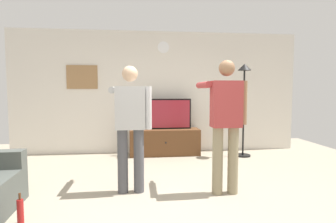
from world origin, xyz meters
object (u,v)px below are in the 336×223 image
object	(u,v)px
wall_clock	(163,47)
floor_lamp	(244,90)
television	(164,114)
framed_picture	(82,77)
person_standing_nearer_lamp	(130,122)
person_standing_nearer_couch	(226,119)
beverage_bottle	(20,211)
tv_stand	(165,142)

from	to	relation	value
wall_clock	floor_lamp	world-z (taller)	wall_clock
television	framed_picture	distance (m)	1.95
framed_picture	wall_clock	bearing A→B (deg)	-0.16
wall_clock	floor_lamp	size ratio (longest dim) A/B	0.13
wall_clock	floor_lamp	distance (m)	1.99
person_standing_nearer_lamp	person_standing_nearer_couch	bearing A→B (deg)	-8.43
floor_lamp	beverage_bottle	world-z (taller)	floor_lamp
person_standing_nearer_couch	beverage_bottle	size ratio (longest dim) A/B	5.42
floor_lamp	tv_stand	bearing A→B (deg)	169.46
television	person_standing_nearer_couch	xyz separation A→B (m)	(0.59, -2.34, 0.13)
television	framed_picture	xyz separation A→B (m)	(-1.77, 0.25, 0.80)
television	wall_clock	bearing A→B (deg)	90.00
television	wall_clock	xyz separation A→B (m)	(0.00, 0.24, 1.46)
television	framed_picture	world-z (taller)	framed_picture
tv_stand	beverage_bottle	distance (m)	3.40
wall_clock	framed_picture	xyz separation A→B (m)	(-1.77, 0.00, -0.66)
tv_stand	wall_clock	bearing A→B (deg)	90.00
framed_picture	person_standing_nearer_couch	distance (m)	3.56
tv_stand	person_standing_nearer_couch	xyz separation A→B (m)	(0.59, -2.29, 0.73)
tv_stand	beverage_bottle	size ratio (longest dim) A/B	4.53
tv_stand	framed_picture	world-z (taller)	framed_picture
person_standing_nearer_couch	beverage_bottle	distance (m)	2.61
person_standing_nearer_lamp	person_standing_nearer_couch	distance (m)	1.28
tv_stand	person_standing_nearer_lamp	size ratio (longest dim) A/B	0.87
television	wall_clock	size ratio (longest dim) A/B	4.52
floor_lamp	beverage_bottle	size ratio (longest dim) A/B	5.91
tv_stand	person_standing_nearer_lamp	xyz separation A→B (m)	(-0.67, -2.10, 0.69)
wall_clock	person_standing_nearer_lamp	bearing A→B (deg)	-105.72
television	framed_picture	bearing A→B (deg)	172.00
wall_clock	person_standing_nearer_lamp	world-z (taller)	wall_clock
framed_picture	person_standing_nearer_couch	size ratio (longest dim) A/B	0.36
tv_stand	person_standing_nearer_couch	size ratio (longest dim) A/B	0.84
television	person_standing_nearer_couch	size ratio (longest dim) A/B	0.65
framed_picture	person_standing_nearer_lamp	world-z (taller)	framed_picture
floor_lamp	person_standing_nearer_lamp	world-z (taller)	floor_lamp
tv_stand	framed_picture	bearing A→B (deg)	170.53
tv_stand	floor_lamp	xyz separation A→B (m)	(1.64, -0.30, 1.11)
tv_stand	television	distance (m)	0.61
tv_stand	floor_lamp	distance (m)	2.01
television	beverage_bottle	xyz separation A→B (m)	(-1.80, -2.93, -0.75)
wall_clock	person_standing_nearer_couch	bearing A→B (deg)	-77.13
tv_stand	floor_lamp	bearing A→B (deg)	-10.54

